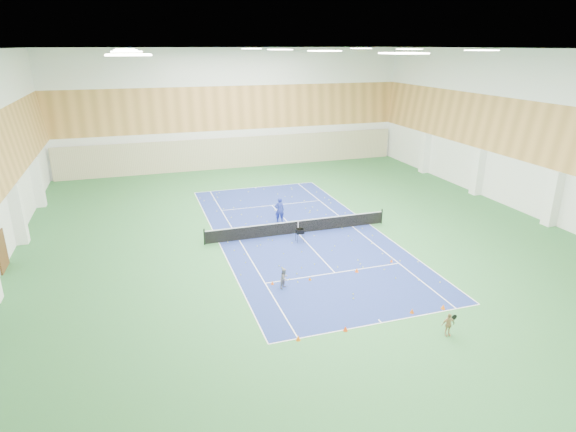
{
  "coord_description": "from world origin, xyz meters",
  "views": [
    {
      "loc": [
        -10.15,
        -29.0,
        12.22
      ],
      "look_at": [
        -1.29,
        -1.74,
        2.0
      ],
      "focal_mm": 30.0,
      "sensor_mm": 36.0,
      "label": 1
    }
  ],
  "objects": [
    {
      "name": "ground",
      "position": [
        0.0,
        0.0,
        0.0
      ],
      "size": [
        40.0,
        40.0,
        0.0
      ],
      "primitive_type": "plane",
      "color": "#2C6835",
      "rests_on": "ground"
    },
    {
      "name": "cone_svc_a",
      "position": [
        -3.77,
        -6.64,
        0.1
      ],
      "size": [
        0.19,
        0.19,
        0.21
      ],
      "primitive_type": "cone",
      "color": "#F5560C",
      "rests_on": "ground"
    },
    {
      "name": "tennis_net",
      "position": [
        0.0,
        0.0,
        0.55
      ],
      "size": [
        12.8,
        0.1,
        1.1
      ],
      "primitive_type": null,
      "color": "black",
      "rests_on": "ground"
    },
    {
      "name": "coach",
      "position": [
        -0.57,
        2.48,
        0.95
      ],
      "size": [
        0.75,
        0.55,
        1.9
      ],
      "primitive_type": "imported",
      "rotation": [
        0.0,
        0.0,
        2.99
      ],
      "color": "navy",
      "rests_on": "ground"
    },
    {
      "name": "child_court",
      "position": [
        -3.25,
        -7.17,
        0.56
      ],
      "size": [
        0.69,
        0.67,
        1.12
      ],
      "primitive_type": "imported",
      "rotation": [
        0.0,
        0.0,
        0.68
      ],
      "color": "gray",
      "rests_on": "ground"
    },
    {
      "name": "back_curtain",
      "position": [
        0.0,
        19.75,
        1.6
      ],
      "size": [
        35.4,
        0.16,
        3.2
      ],
      "primitive_type": "cube",
      "color": "#C6B793",
      "rests_on": "ground"
    },
    {
      "name": "ball_cart",
      "position": [
        -0.38,
        -1.45,
        0.46
      ],
      "size": [
        0.57,
        0.57,
        0.91
      ],
      "primitive_type": null,
      "rotation": [
        0.0,
        0.0,
        -0.09
      ],
      "color": "black",
      "rests_on": "ground"
    },
    {
      "name": "cone_svc_d",
      "position": [
        3.79,
        -6.11,
        0.1
      ],
      "size": [
        0.18,
        0.18,
        0.2
      ],
      "primitive_type": "cone",
      "color": "#E3530B",
      "rests_on": "ground"
    },
    {
      "name": "room_shell",
      "position": [
        0.0,
        0.0,
        6.0
      ],
      "size": [
        36.0,
        40.0,
        12.0
      ],
      "primitive_type": null,
      "color": "white",
      "rests_on": "ground"
    },
    {
      "name": "court_surface",
      "position": [
        0.0,
        0.0,
        0.01
      ],
      "size": [
        10.97,
        23.77,
        0.01
      ],
      "primitive_type": "cube",
      "color": "navy",
      "rests_on": "ground"
    },
    {
      "name": "tennis_balls_scatter",
      "position": [
        0.0,
        0.0,
        0.05
      ],
      "size": [
        10.57,
        22.77,
        0.07
      ],
      "primitive_type": null,
      "color": "#C9D424",
      "rests_on": "ground"
    },
    {
      "name": "door_left_b",
      "position": [
        -17.92,
        0.0,
        1.1
      ],
      "size": [
        0.08,
        1.8,
        2.2
      ],
      "primitive_type": "cube",
      "color": "#593319",
      "rests_on": "ground"
    },
    {
      "name": "cone_base_d",
      "position": [
        3.47,
        -11.69,
        0.13
      ],
      "size": [
        0.23,
        0.23,
        0.25
      ],
      "primitive_type": "cone",
      "color": "orange",
      "rests_on": "ground"
    },
    {
      "name": "cone_base_c",
      "position": [
        1.82,
        -11.55,
        0.12
      ],
      "size": [
        0.22,
        0.22,
        0.24
      ],
      "primitive_type": "cone",
      "color": "#DF590B",
      "rests_on": "ground"
    },
    {
      "name": "cone_svc_b",
      "position": [
        -1.67,
        -6.8,
        0.1
      ],
      "size": [
        0.17,
        0.17,
        0.19
      ],
      "primitive_type": "cone",
      "color": "#DC590B",
      "rests_on": "ground"
    },
    {
      "name": "cone_svc_c",
      "position": [
        1.23,
        -6.69,
        0.13
      ],
      "size": [
        0.23,
        0.23,
        0.25
      ],
      "primitive_type": "cone",
      "color": "#F4550C",
      "rests_on": "ground"
    },
    {
      "name": "child_apron",
      "position": [
        2.3,
        -13.68,
        0.55
      ],
      "size": [
        0.66,
        0.32,
        1.1
      ],
      "primitive_type": "imported",
      "rotation": [
        0.0,
        0.0,
        -0.07
      ],
      "color": "tan",
      "rests_on": "ground"
    },
    {
      "name": "cone_base_a",
      "position": [
        -4.15,
        -11.99,
        0.12
      ],
      "size": [
        0.21,
        0.21,
        0.23
      ],
      "primitive_type": "cone",
      "color": "orange",
      "rests_on": "ground"
    },
    {
      "name": "cone_base_b",
      "position": [
        -1.87,
        -11.95,
        0.12
      ],
      "size": [
        0.22,
        0.22,
        0.24
      ],
      "primitive_type": "cone",
      "color": "#EC420C",
      "rests_on": "ground"
    },
    {
      "name": "ceiling_light_grid",
      "position": [
        0.0,
        0.0,
        11.92
      ],
      "size": [
        21.4,
        25.4,
        0.06
      ],
      "primitive_type": null,
      "color": "white",
      "rests_on": "room_shell"
    },
    {
      "name": "wood_cladding",
      "position": [
        0.0,
        0.0,
        8.0
      ],
      "size": [
        36.0,
        40.0,
        8.0
      ],
      "primitive_type": null,
      "color": "tan",
      "rests_on": "room_shell"
    }
  ]
}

